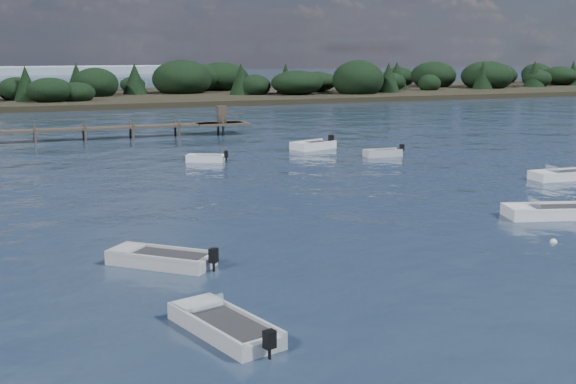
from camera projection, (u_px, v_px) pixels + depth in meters
name	position (u px, v px, depth m)	size (l,w,h in m)	color
ground	(157.00, 124.00, 79.58)	(400.00, 400.00, 0.00)	#172437
dinghy_mid_white_b	(564.00, 177.00, 45.72)	(4.76, 1.92, 1.17)	white
tender_far_grey_b	(383.00, 154.00, 55.37)	(3.25, 1.28, 1.11)	#A8ACAF
dinghy_near_olive	(224.00, 328.00, 20.96)	(2.59, 4.49, 1.08)	#A8ACAF
dinghy_extra_a	(313.00, 147.00, 59.44)	(4.13, 2.89, 1.29)	white
dinghy_mid_white_a	(554.00, 214.00, 35.45)	(5.26, 3.05, 1.21)	white
dinghy_mid_grey	(161.00, 261.00, 27.56)	(4.03, 3.84, 1.11)	#A8ACAF
tender_far_white	(205.00, 160.00, 52.77)	(3.01, 2.18, 1.04)	white
buoy_b	(554.00, 242.00, 30.81)	(0.32, 0.32, 0.32)	silver
buoy_c	(150.00, 248.00, 29.88)	(0.32, 0.32, 0.32)	silver
far_headland	(255.00, 85.00, 124.64)	(190.00, 40.00, 5.80)	black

